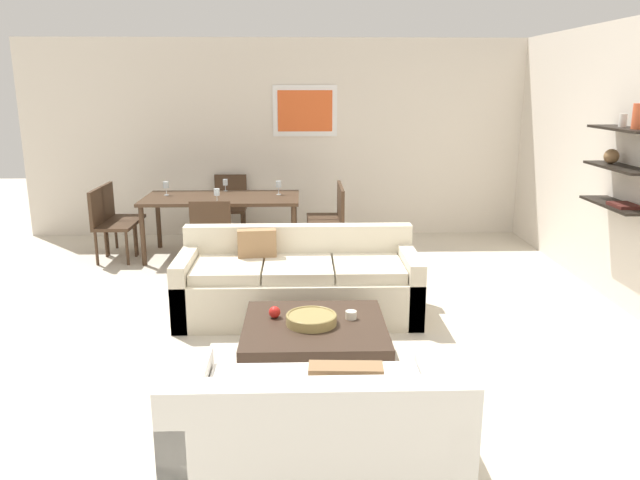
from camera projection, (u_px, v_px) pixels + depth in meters
ground_plane at (310, 328)px, 5.41m from camera, size 18.00×18.00×0.00m
back_wall_unit at (327, 139)px, 8.50m from camera, size 8.40×0.09×2.70m
right_wall_shelf_unit at (630, 165)px, 5.74m from camera, size 0.34×8.20×2.70m
sofa_beige at (298, 284)px, 5.66m from camera, size 2.19×0.90×0.78m
loveseat_white at (317, 438)px, 3.20m from camera, size 1.47×0.90×0.78m
coffee_table at (315, 347)px, 4.55m from camera, size 1.05×0.98×0.38m
decorative_bowl at (311, 319)px, 4.49m from camera, size 0.38×0.38×0.08m
candle_jar at (351, 315)px, 4.59m from camera, size 0.08×0.08×0.06m
apple_on_coffee_table at (275, 312)px, 4.61m from camera, size 0.09×0.09×0.09m
dining_table at (222, 202)px, 7.53m from camera, size 1.90×0.94×0.75m
dining_chair_foot at (212, 233)px, 6.72m from camera, size 0.44×0.44×0.88m
dining_chair_left_far at (117, 213)px, 7.74m from camera, size 0.44×0.44×0.88m
dining_chair_head at (230, 203)px, 8.42m from camera, size 0.44×0.44×0.88m
dining_chair_right_far at (331, 212)px, 7.81m from camera, size 0.44×0.44×0.88m
dining_chair_right_near at (332, 219)px, 7.41m from camera, size 0.44×0.44×0.88m
dining_chair_left_near at (107, 220)px, 7.33m from camera, size 0.44×0.44×0.88m
wine_glass_foot at (217, 193)px, 7.09m from camera, size 0.07×0.07×0.17m
wine_glass_right_far at (279, 185)px, 7.61m from camera, size 0.07×0.07×0.17m
wine_glass_head at (225, 183)px, 7.88m from camera, size 0.06×0.06×0.15m
wine_glass_left_far at (166, 186)px, 7.57m from camera, size 0.07×0.07×0.17m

